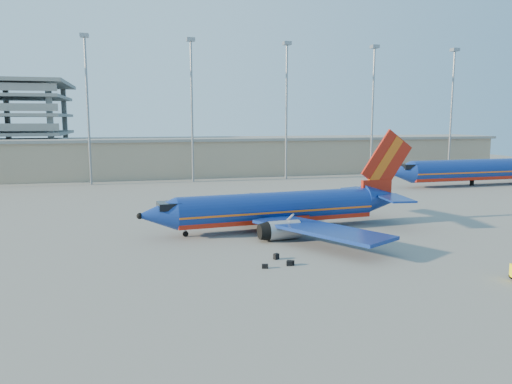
# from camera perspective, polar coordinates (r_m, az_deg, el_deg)

# --- Properties ---
(ground) EXTENTS (220.00, 220.00, 0.00)m
(ground) POSITION_cam_1_polar(r_m,az_deg,el_deg) (60.00, 3.11, -3.93)
(ground) COLOR slate
(ground) RESTS_ON ground
(terminal_building) EXTENTS (122.00, 16.00, 8.50)m
(terminal_building) POSITION_cam_1_polar(r_m,az_deg,el_deg) (117.52, -0.66, 4.24)
(terminal_building) COLOR tan
(terminal_building) RESTS_ON ground
(light_mast_row) EXTENTS (101.60, 1.60, 28.65)m
(light_mast_row) POSITION_cam_1_polar(r_m,az_deg,el_deg) (104.51, -1.81, 10.99)
(light_mast_row) COLOR gray
(light_mast_row) RESTS_ON ground
(aircraft_main) EXTENTS (33.97, 32.56, 11.50)m
(aircraft_main) POSITION_cam_1_polar(r_m,az_deg,el_deg) (58.01, 3.06, -1.88)
(aircraft_main) COLOR navy
(aircraft_main) RESTS_ON ground
(aircraft_second) EXTENTS (39.16, 15.26, 13.26)m
(aircraft_second) POSITION_cam_1_polar(r_m,az_deg,el_deg) (105.39, 23.95, 2.35)
(aircraft_second) COLOR navy
(aircraft_second) RESTS_ON ground
(luggage_pile) EXTENTS (3.10, 2.92, 0.54)m
(luggage_pile) POSITION_cam_1_polar(r_m,az_deg,el_deg) (44.66, 2.86, -7.95)
(luggage_pile) COLOR black
(luggage_pile) RESTS_ON ground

